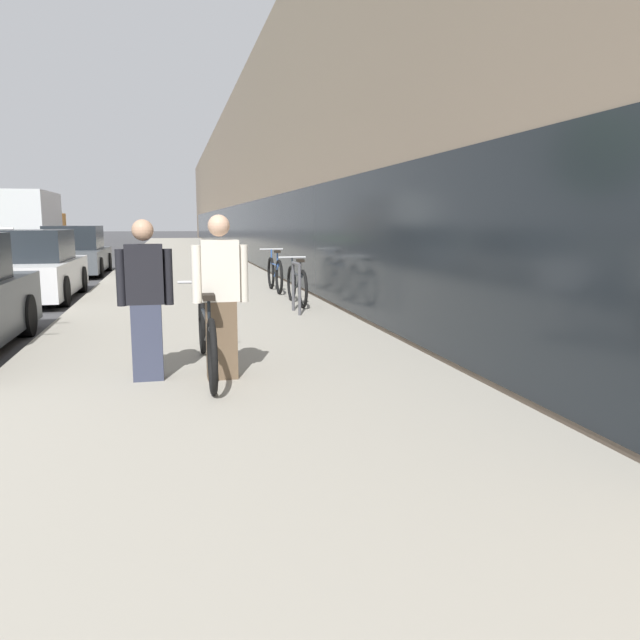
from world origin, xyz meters
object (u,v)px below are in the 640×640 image
at_px(vintage_roadster_curbside, 32,269).
at_px(parked_sedan_far, 75,253).
at_px(cruiser_bike_middle, 275,274).
at_px(bike_rack_hoop, 296,282).
at_px(person_rider, 221,297).
at_px(tandem_bicycle, 207,336).
at_px(moving_truck, 32,223).
at_px(person_bystander, 146,300).
at_px(cruiser_bike_nearest, 297,285).

bearing_deg(vintage_roadster_curbside, parked_sedan_far, 90.38).
bearing_deg(cruiser_bike_middle, bike_rack_hoop, -93.18).
xyz_separation_m(person_rider, vintage_roadster_curbside, (-3.27, 8.03, -0.25)).
height_order(tandem_bicycle, moving_truck, moving_truck).
xyz_separation_m(parked_sedan_far, moving_truck, (-3.86, 13.70, 0.88)).
bearing_deg(vintage_roadster_curbside, cruiser_bike_middle, -6.67).
bearing_deg(moving_truck, person_rider, -75.73).
bearing_deg(parked_sedan_far, cruiser_bike_middle, -54.44).
relative_size(tandem_bicycle, person_bystander, 1.60).
xyz_separation_m(bike_rack_hoop, cruiser_bike_nearest, (0.22, 1.08, -0.15)).
distance_m(cruiser_bike_middle, vintage_roadster_curbside, 5.05).
height_order(person_bystander, vintage_roadster_curbside, person_bystander).
bearing_deg(moving_truck, vintage_roadster_curbside, -79.05).
xyz_separation_m(tandem_bicycle, cruiser_bike_middle, (1.87, 7.13, 0.02)).
relative_size(person_bystander, cruiser_bike_middle, 0.84).
xyz_separation_m(bike_rack_hoop, moving_truck, (-8.73, 24.07, 0.93)).
distance_m(person_rider, moving_truck, 29.12).
bearing_deg(tandem_bicycle, cruiser_bike_middle, 75.31).
bearing_deg(person_bystander, person_rider, -8.62).
relative_size(bike_rack_hoop, cruiser_bike_middle, 0.47).
xyz_separation_m(person_bystander, bike_rack_hoop, (2.25, 4.03, -0.25)).
distance_m(bike_rack_hoop, vintage_roadster_curbside, 6.20).
relative_size(person_bystander, vintage_roadster_curbside, 0.36).
height_order(person_rider, bike_rack_hoop, person_rider).
bearing_deg(cruiser_bike_middle, tandem_bicycle, -104.69).
relative_size(vintage_roadster_curbside, moving_truck, 0.57).
bearing_deg(parked_sedan_far, person_rider, -77.14).
relative_size(cruiser_bike_nearest, cruiser_bike_middle, 0.96).
bearing_deg(parked_sedan_far, vintage_roadster_curbside, -89.62).
relative_size(tandem_bicycle, parked_sedan_far, 0.55).
bearing_deg(person_bystander, tandem_bicycle, 19.50).
bearing_deg(vintage_roadster_curbside, moving_truck, 100.95).
distance_m(person_rider, parked_sedan_far, 14.89).
bearing_deg(person_rider, person_bystander, 171.38).
xyz_separation_m(cruiser_bike_middle, vintage_roadster_curbside, (-5.01, 0.59, 0.16)).
xyz_separation_m(person_bystander, moving_truck, (-6.48, 28.10, 0.67)).
bearing_deg(person_rider, moving_truck, 104.27).
height_order(person_rider, person_bystander, person_rider).
bearing_deg(person_rider, bike_rack_hoop, 69.33).
bearing_deg(person_bystander, cruiser_bike_nearest, 64.10).
bearing_deg(person_rider, vintage_roadster_curbside, 112.16).
bearing_deg(tandem_bicycle, vintage_roadster_curbside, 112.15).
relative_size(parked_sedan_far, moving_truck, 0.60).
xyz_separation_m(tandem_bicycle, bike_rack_hoop, (1.69, 3.83, 0.15)).
xyz_separation_m(tandem_bicycle, person_rider, (0.13, -0.31, 0.42)).
distance_m(person_bystander, moving_truck, 28.85).
bearing_deg(cruiser_bike_middle, moving_truck, 113.24).
relative_size(cruiser_bike_nearest, vintage_roadster_curbside, 0.40).
height_order(person_rider, cruiser_bike_nearest, person_rider).
xyz_separation_m(person_rider, moving_truck, (-7.17, 28.21, 0.65)).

